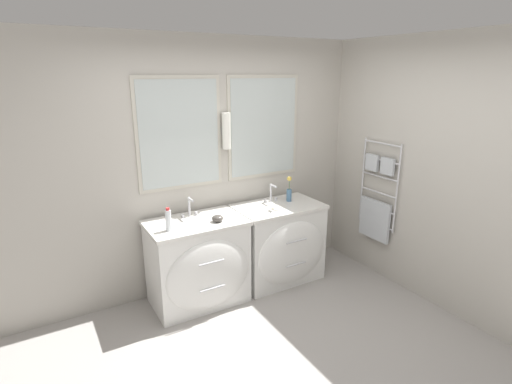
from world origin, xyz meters
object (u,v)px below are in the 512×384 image
object	(u,v)px
flower_vase	(289,191)
vanity_right	(280,242)
vanity_left	(199,262)
toiletry_bottle	(168,220)
amenity_bowl	(218,218)

from	to	relation	value
flower_vase	vanity_right	bearing A→B (deg)	-151.31
vanity_left	vanity_right	distance (m)	0.95
flower_vase	toiletry_bottle	bearing A→B (deg)	-173.70
amenity_bowl	flower_vase	distance (m)	0.97
amenity_bowl	toiletry_bottle	bearing A→B (deg)	177.80
vanity_left	flower_vase	size ratio (longest dim) A/B	3.31
vanity_left	flower_vase	distance (m)	1.26
vanity_left	vanity_right	xyz separation A→B (m)	(0.95, 0.00, 0.00)
vanity_left	flower_vase	bearing A→B (deg)	4.97
vanity_right	amenity_bowl	size ratio (longest dim) A/B	8.57
toiletry_bottle	vanity_left	bearing A→B (deg)	11.32
amenity_bowl	flower_vase	size ratio (longest dim) A/B	0.39
vanity_left	amenity_bowl	xyz separation A→B (m)	(0.18, -0.08, 0.46)
vanity_left	toiletry_bottle	distance (m)	0.61
vanity_right	flower_vase	distance (m)	0.57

